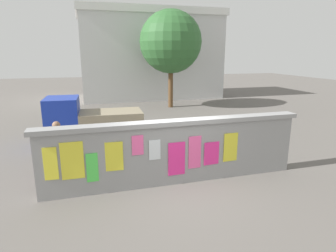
{
  "coord_description": "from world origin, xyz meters",
  "views": [
    {
      "loc": [
        -2.27,
        -7.04,
        3.47
      ],
      "look_at": [
        0.27,
        1.68,
        1.17
      ],
      "focal_mm": 30.93,
      "sensor_mm": 36.0,
      "label": 1
    }
  ],
  "objects_px": {
    "auto_rickshaw_truck": "(90,121)",
    "bicycle_near": "(115,161)",
    "person_walking": "(58,143)",
    "tree_roadside": "(171,42)",
    "motorcycle": "(223,144)"
  },
  "relations": [
    {
      "from": "bicycle_near",
      "to": "tree_roadside",
      "type": "height_order",
      "value": "tree_roadside"
    },
    {
      "from": "person_walking",
      "to": "tree_roadside",
      "type": "bearing_deg",
      "value": 57.0
    },
    {
      "from": "bicycle_near",
      "to": "tree_roadside",
      "type": "relative_size",
      "value": 0.27
    },
    {
      "from": "person_walking",
      "to": "tree_roadside",
      "type": "distance_m",
      "value": 11.91
    },
    {
      "from": "person_walking",
      "to": "tree_roadside",
      "type": "relative_size",
      "value": 0.27
    },
    {
      "from": "bicycle_near",
      "to": "person_walking",
      "type": "distance_m",
      "value": 1.69
    },
    {
      "from": "auto_rickshaw_truck",
      "to": "bicycle_near",
      "type": "distance_m",
      "value": 3.29
    },
    {
      "from": "auto_rickshaw_truck",
      "to": "bicycle_near",
      "type": "bearing_deg",
      "value": -79.62
    },
    {
      "from": "auto_rickshaw_truck",
      "to": "tree_roadside",
      "type": "bearing_deg",
      "value": 51.57
    },
    {
      "from": "auto_rickshaw_truck",
      "to": "person_walking",
      "type": "xyz_separation_m",
      "value": [
        -0.97,
        -2.97,
        0.09
      ]
    },
    {
      "from": "auto_rickshaw_truck",
      "to": "motorcycle",
      "type": "height_order",
      "value": "auto_rickshaw_truck"
    },
    {
      "from": "motorcycle",
      "to": "person_walking",
      "type": "xyz_separation_m",
      "value": [
        -5.27,
        -0.12,
        0.52
      ]
    },
    {
      "from": "auto_rickshaw_truck",
      "to": "bicycle_near",
      "type": "xyz_separation_m",
      "value": [
        0.58,
        -3.19,
        -0.54
      ]
    },
    {
      "from": "bicycle_near",
      "to": "auto_rickshaw_truck",
      "type": "bearing_deg",
      "value": 100.38
    },
    {
      "from": "person_walking",
      "to": "bicycle_near",
      "type": "bearing_deg",
      "value": -8.24
    }
  ]
}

